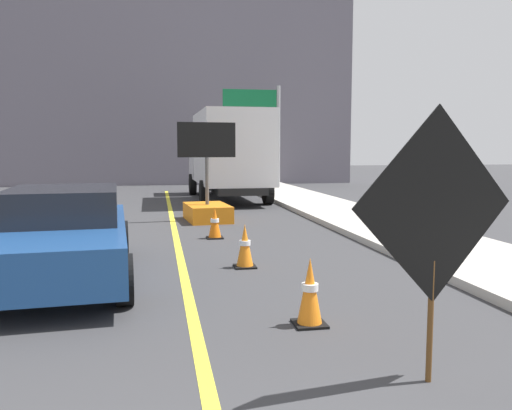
{
  "coord_description": "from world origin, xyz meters",
  "views": [
    {
      "loc": [
        -0.37,
        -1.01,
        1.97
      ],
      "look_at": [
        0.75,
        4.93,
        1.32
      ],
      "focal_mm": 36.74,
      "sensor_mm": 36.0,
      "label": 1
    }
  ],
  "objects_px": {
    "highway_guide_sign": "(262,119)",
    "traffic_cone_near_sign": "(310,292)",
    "box_truck": "(228,153)",
    "roadwork_sign": "(435,210)",
    "pickup_car": "(64,234)",
    "traffic_cone_mid_lane": "(245,246)",
    "traffic_cone_far_lane": "(215,223)",
    "arrow_board_trailer": "(207,203)"
  },
  "relations": [
    {
      "from": "highway_guide_sign",
      "to": "traffic_cone_mid_lane",
      "type": "height_order",
      "value": "highway_guide_sign"
    },
    {
      "from": "box_truck",
      "to": "traffic_cone_near_sign",
      "type": "xyz_separation_m",
      "value": [
        -1.02,
        -14.69,
        -1.43
      ]
    },
    {
      "from": "roadwork_sign",
      "to": "traffic_cone_mid_lane",
      "type": "distance_m",
      "value": 4.77
    },
    {
      "from": "roadwork_sign",
      "to": "arrow_board_trailer",
      "type": "xyz_separation_m",
      "value": [
        -0.91,
        10.46,
        -0.99
      ]
    },
    {
      "from": "arrow_board_trailer",
      "to": "traffic_cone_mid_lane",
      "type": "height_order",
      "value": "arrow_board_trailer"
    },
    {
      "from": "box_truck",
      "to": "pickup_car",
      "type": "height_order",
      "value": "box_truck"
    },
    {
      "from": "arrow_board_trailer",
      "to": "traffic_cone_mid_lane",
      "type": "bearing_deg",
      "value": -89.22
    },
    {
      "from": "traffic_cone_near_sign",
      "to": "highway_guide_sign",
      "type": "bearing_deg",
      "value": 80.25
    },
    {
      "from": "roadwork_sign",
      "to": "pickup_car",
      "type": "height_order",
      "value": "roadwork_sign"
    },
    {
      "from": "box_truck",
      "to": "traffic_cone_near_sign",
      "type": "bearing_deg",
      "value": -93.99
    },
    {
      "from": "box_truck",
      "to": "traffic_cone_mid_lane",
      "type": "distance_m",
      "value": 11.86
    },
    {
      "from": "roadwork_sign",
      "to": "highway_guide_sign",
      "type": "xyz_separation_m",
      "value": [
        2.75,
        21.0,
        1.95
      ]
    },
    {
      "from": "traffic_cone_near_sign",
      "to": "traffic_cone_mid_lane",
      "type": "distance_m",
      "value": 3.0
    },
    {
      "from": "roadwork_sign",
      "to": "traffic_cone_far_lane",
      "type": "bearing_deg",
      "value": 97.72
    },
    {
      "from": "pickup_car",
      "to": "traffic_cone_near_sign",
      "type": "height_order",
      "value": "pickup_car"
    },
    {
      "from": "highway_guide_sign",
      "to": "traffic_cone_far_lane",
      "type": "relative_size",
      "value": 7.1
    },
    {
      "from": "traffic_cone_mid_lane",
      "to": "highway_guide_sign",
      "type": "bearing_deg",
      "value": 77.7
    },
    {
      "from": "traffic_cone_mid_lane",
      "to": "traffic_cone_far_lane",
      "type": "bearing_deg",
      "value": 93.64
    },
    {
      "from": "highway_guide_sign",
      "to": "traffic_cone_near_sign",
      "type": "relative_size",
      "value": 6.48
    },
    {
      "from": "roadwork_sign",
      "to": "box_truck",
      "type": "distance_m",
      "value": 16.28
    },
    {
      "from": "roadwork_sign",
      "to": "highway_guide_sign",
      "type": "height_order",
      "value": "highway_guide_sign"
    },
    {
      "from": "box_truck",
      "to": "traffic_cone_near_sign",
      "type": "relative_size",
      "value": 9.54
    },
    {
      "from": "pickup_car",
      "to": "traffic_cone_near_sign",
      "type": "relative_size",
      "value": 6.36
    },
    {
      "from": "roadwork_sign",
      "to": "box_truck",
      "type": "xyz_separation_m",
      "value": [
        0.44,
        16.27,
        0.34
      ]
    },
    {
      "from": "box_truck",
      "to": "traffic_cone_far_lane",
      "type": "distance_m",
      "value": 8.99
    },
    {
      "from": "traffic_cone_mid_lane",
      "to": "arrow_board_trailer",
      "type": "bearing_deg",
      "value": 90.78
    },
    {
      "from": "roadwork_sign",
      "to": "highway_guide_sign",
      "type": "bearing_deg",
      "value": 82.54
    },
    {
      "from": "pickup_car",
      "to": "traffic_cone_near_sign",
      "type": "xyz_separation_m",
      "value": [
        3.07,
        -2.73,
        -0.32
      ]
    },
    {
      "from": "traffic_cone_mid_lane",
      "to": "traffic_cone_far_lane",
      "type": "distance_m",
      "value": 2.96
    },
    {
      "from": "arrow_board_trailer",
      "to": "traffic_cone_near_sign",
      "type": "height_order",
      "value": "arrow_board_trailer"
    },
    {
      "from": "box_truck",
      "to": "highway_guide_sign",
      "type": "relative_size",
      "value": 1.47
    },
    {
      "from": "highway_guide_sign",
      "to": "traffic_cone_far_lane",
      "type": "bearing_deg",
      "value": -105.63
    },
    {
      "from": "traffic_cone_near_sign",
      "to": "traffic_cone_mid_lane",
      "type": "xyz_separation_m",
      "value": [
        -0.24,
        2.99,
        -0.02
      ]
    },
    {
      "from": "arrow_board_trailer",
      "to": "highway_guide_sign",
      "type": "height_order",
      "value": "highway_guide_sign"
    },
    {
      "from": "arrow_board_trailer",
      "to": "traffic_cone_far_lane",
      "type": "height_order",
      "value": "arrow_board_trailer"
    },
    {
      "from": "traffic_cone_mid_lane",
      "to": "box_truck",
      "type": "bearing_deg",
      "value": 83.82
    },
    {
      "from": "traffic_cone_far_lane",
      "to": "box_truck",
      "type": "bearing_deg",
      "value": 80.55
    },
    {
      "from": "highway_guide_sign",
      "to": "traffic_cone_near_sign",
      "type": "distance_m",
      "value": 19.94
    },
    {
      "from": "arrow_board_trailer",
      "to": "traffic_cone_far_lane",
      "type": "relative_size",
      "value": 3.83
    },
    {
      "from": "box_truck",
      "to": "highway_guide_sign",
      "type": "distance_m",
      "value": 5.51
    },
    {
      "from": "arrow_board_trailer",
      "to": "pickup_car",
      "type": "bearing_deg",
      "value": -114.02
    },
    {
      "from": "roadwork_sign",
      "to": "box_truck",
      "type": "relative_size",
      "value": 0.32
    }
  ]
}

